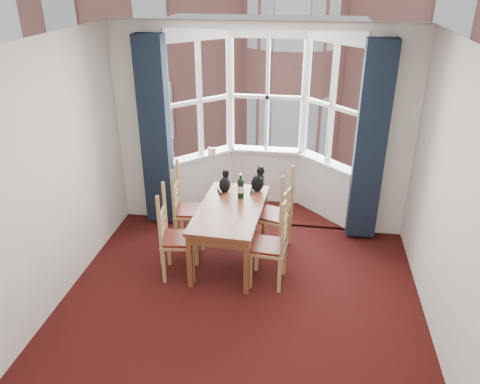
% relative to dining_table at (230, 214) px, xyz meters
% --- Properties ---
extents(floor, '(4.50, 4.50, 0.00)m').
position_rel_dining_table_xyz_m(floor, '(0.26, -1.25, -0.65)').
color(floor, black).
rests_on(floor, ground).
extents(ceiling, '(4.50, 4.50, 0.00)m').
position_rel_dining_table_xyz_m(ceiling, '(0.26, -1.25, 2.15)').
color(ceiling, white).
rests_on(ceiling, floor).
extents(wall_left, '(0.00, 4.50, 4.50)m').
position_rel_dining_table_xyz_m(wall_left, '(-1.74, -1.25, 0.75)').
color(wall_left, silver).
rests_on(wall_left, floor).
extents(wall_right, '(0.00, 4.50, 4.50)m').
position_rel_dining_table_xyz_m(wall_right, '(2.26, -1.25, 0.75)').
color(wall_right, silver).
rests_on(wall_right, floor).
extents(wall_back_pier_left, '(0.70, 0.12, 2.80)m').
position_rel_dining_table_xyz_m(wall_back_pier_left, '(-1.39, 1.00, 0.75)').
color(wall_back_pier_left, silver).
rests_on(wall_back_pier_left, floor).
extents(wall_back_pier_right, '(0.70, 0.12, 2.80)m').
position_rel_dining_table_xyz_m(wall_back_pier_right, '(1.91, 1.00, 0.75)').
color(wall_back_pier_right, silver).
rests_on(wall_back_pier_right, floor).
extents(bay_window, '(2.76, 0.94, 2.80)m').
position_rel_dining_table_xyz_m(bay_window, '(0.26, 1.51, 0.75)').
color(bay_window, white).
rests_on(bay_window, floor).
extents(curtain_left, '(0.38, 0.22, 2.60)m').
position_rel_dining_table_xyz_m(curtain_left, '(-1.16, 0.82, 0.70)').
color(curtain_left, black).
rests_on(curtain_left, floor).
extents(curtain_right, '(0.38, 0.22, 2.60)m').
position_rel_dining_table_xyz_m(curtain_right, '(1.68, 0.82, 0.70)').
color(curtain_right, black).
rests_on(curtain_right, floor).
extents(dining_table, '(0.83, 1.46, 0.73)m').
position_rel_dining_table_xyz_m(dining_table, '(0.00, 0.00, 0.00)').
color(dining_table, brown).
rests_on(dining_table, floor).
extents(chair_left_near, '(0.45, 0.47, 0.92)m').
position_rel_dining_table_xyz_m(chair_left_near, '(-0.63, -0.43, -0.17)').
color(chair_left_near, tan).
rests_on(chair_left_near, floor).
extents(chair_left_far, '(0.44, 0.46, 0.92)m').
position_rel_dining_table_xyz_m(chair_left_far, '(-0.68, 0.29, -0.17)').
color(chair_left_far, tan).
rests_on(chair_left_far, floor).
extents(chair_right_near, '(0.43, 0.45, 0.92)m').
position_rel_dining_table_xyz_m(chair_right_near, '(0.60, -0.42, -0.17)').
color(chair_right_near, tan).
rests_on(chair_right_near, floor).
extents(chair_right_far, '(0.51, 0.52, 0.92)m').
position_rel_dining_table_xyz_m(chair_right_far, '(0.59, 0.32, -0.17)').
color(chair_right_far, tan).
rests_on(chair_right_far, floor).
extents(cat_left, '(0.15, 0.22, 0.29)m').
position_rel_dining_table_xyz_m(cat_left, '(-0.15, 0.45, 0.20)').
color(cat_left, black).
rests_on(cat_left, dining_table).
extents(cat_right, '(0.24, 0.27, 0.33)m').
position_rel_dining_table_xyz_m(cat_right, '(0.27, 0.55, 0.21)').
color(cat_right, black).
rests_on(cat_right, dining_table).
extents(wine_bottle, '(0.08, 0.08, 0.33)m').
position_rel_dining_table_xyz_m(wine_bottle, '(0.08, 0.30, 0.23)').
color(wine_bottle, black).
rests_on(wine_bottle, dining_table).
extents(candle_tall, '(0.06, 0.06, 0.12)m').
position_rel_dining_table_xyz_m(candle_tall, '(-0.54, 1.35, 0.28)').
color(candle_tall, white).
rests_on(candle_tall, bay_window).
extents(candle_short, '(0.06, 0.06, 0.11)m').
position_rel_dining_table_xyz_m(candle_short, '(-0.48, 1.38, 0.28)').
color(candle_short, white).
rests_on(candle_short, bay_window).
extents(street, '(80.00, 80.00, 0.00)m').
position_rel_dining_table_xyz_m(street, '(0.26, 31.00, -6.65)').
color(street, '#333335').
rests_on(street, ground).
extents(tenement_building, '(18.40, 7.80, 15.20)m').
position_rel_dining_table_xyz_m(tenement_building, '(0.26, 12.76, 0.95)').
color(tenement_building, '#A15D53').
rests_on(tenement_building, street).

